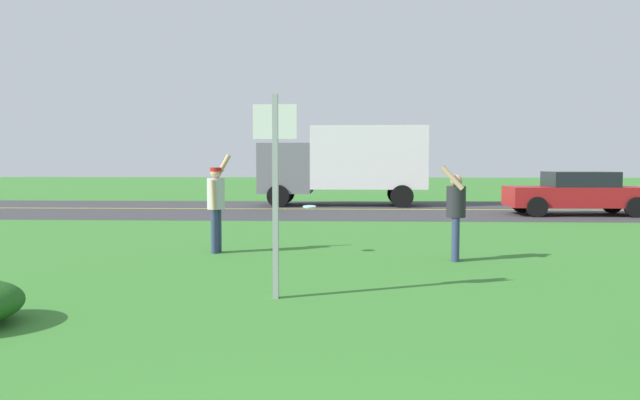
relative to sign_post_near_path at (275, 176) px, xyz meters
The scene contains 9 objects.
ground_plane 4.73m from the sign_post_near_path, 76.18° to the left, with size 120.00×120.00×0.00m, color #387A2D.
highway_strip 15.32m from the sign_post_near_path, 85.99° to the left, with size 120.00×9.37×0.01m, color #38383A.
highway_center_stripe 15.32m from the sign_post_near_path, 85.99° to the left, with size 120.00×0.16×0.00m, color yellow.
sign_post_near_path is the anchor object (origin of this frame).
person_thrower_red_cap_gray_shirt 4.33m from the sign_post_near_path, 112.44° to the left, with size 0.45×0.51×1.93m.
person_catcher_dark_shirt 4.32m from the sign_post_near_path, 48.33° to the left, with size 0.49×0.51×1.71m.
frisbee_pale_blue 3.97m from the sign_post_near_path, 87.38° to the left, with size 0.25×0.25×0.05m.
car_red_center_left 15.64m from the sign_post_near_path, 56.95° to the left, with size 4.50×2.00×1.45m.
box_truck_gray 17.33m from the sign_post_near_path, 87.40° to the left, with size 6.70×2.46×3.20m.
Camera 1 is at (-0.11, -1.34, 1.76)m, focal length 34.76 mm.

